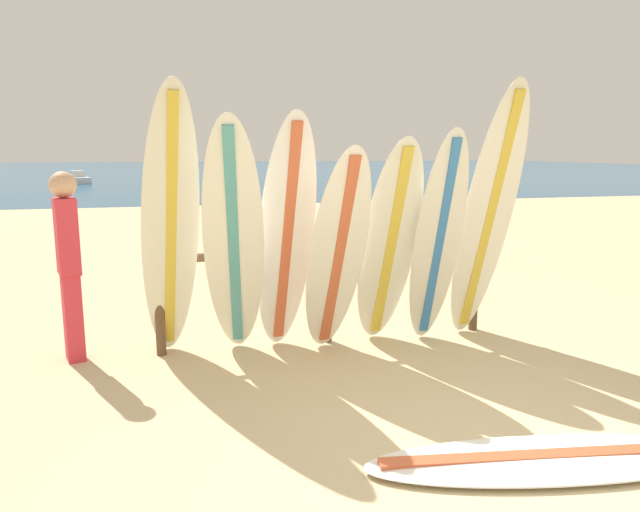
% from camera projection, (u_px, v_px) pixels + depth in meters
% --- Properties ---
extents(ground_plane, '(120.00, 120.00, 0.00)m').
position_uv_depth(ground_plane, '(529.00, 486.00, 3.34)').
color(ground_plane, '#D3BC8C').
extents(ocean_water, '(120.00, 80.00, 0.01)m').
position_uv_depth(ocean_water, '(190.00, 169.00, 58.67)').
color(ocean_water, '#1E5984').
rests_on(ocean_water, ground).
extents(surfboard_rack, '(3.31, 0.09, 1.06)m').
position_uv_depth(surfboard_rack, '(327.00, 273.00, 5.74)').
color(surfboard_rack, brown).
rests_on(surfboard_rack, ground).
extents(surfboard_leaning_far_left, '(0.64, 1.00, 2.46)m').
position_uv_depth(surfboard_leaning_far_left, '(171.00, 228.00, 5.04)').
color(surfboard_leaning_far_left, silver).
rests_on(surfboard_leaning_far_left, ground).
extents(surfboard_leaning_left, '(0.67, 1.07, 2.19)m').
position_uv_depth(surfboard_leaning_left, '(234.00, 243.00, 5.09)').
color(surfboard_leaning_left, white).
rests_on(surfboard_leaning_left, ground).
extents(surfboard_leaning_center_left, '(0.62, 0.81, 2.23)m').
position_uv_depth(surfboard_leaning_center_left, '(286.00, 237.00, 5.30)').
color(surfboard_leaning_center_left, white).
rests_on(surfboard_leaning_center_left, ground).
extents(surfboard_leaning_center, '(0.68, 0.84, 1.94)m').
position_uv_depth(surfboard_leaning_center, '(338.00, 253.00, 5.27)').
color(surfboard_leaning_center, white).
rests_on(surfboard_leaning_center, ground).
extents(surfboard_leaning_center_right, '(0.63, 0.80, 2.02)m').
position_uv_depth(surfboard_leaning_center_right, '(389.00, 244.00, 5.52)').
color(surfboard_leaning_center_right, silver).
rests_on(surfboard_leaning_center_right, ground).
extents(surfboard_leaning_right, '(0.50, 0.68, 2.09)m').
position_uv_depth(surfboard_leaning_right, '(438.00, 240.00, 5.54)').
color(surfboard_leaning_right, silver).
rests_on(surfboard_leaning_right, ground).
extents(surfboard_leaning_far_right, '(0.69, 0.87, 2.53)m').
position_uv_depth(surfboard_leaning_far_right, '(488.00, 216.00, 5.64)').
color(surfboard_leaning_far_right, white).
rests_on(surfboard_leaning_far_right, ground).
extents(surfboard_lying_on_sand, '(2.41, 0.94, 0.08)m').
position_uv_depth(surfboard_lying_on_sand, '(554.00, 459.00, 3.56)').
color(surfboard_lying_on_sand, white).
rests_on(surfboard_lying_on_sand, ground).
extents(beachgoer_standing, '(0.24, 0.31, 1.71)m').
position_uv_depth(beachgoer_standing, '(68.00, 259.00, 5.19)').
color(beachgoer_standing, '#D8333F').
rests_on(beachgoer_standing, ground).
extents(small_boat_offshore, '(1.84, 2.97, 0.71)m').
position_uv_depth(small_boat_offshore, '(77.00, 179.00, 33.98)').
color(small_boat_offshore, silver).
rests_on(small_boat_offshore, ocean_water).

